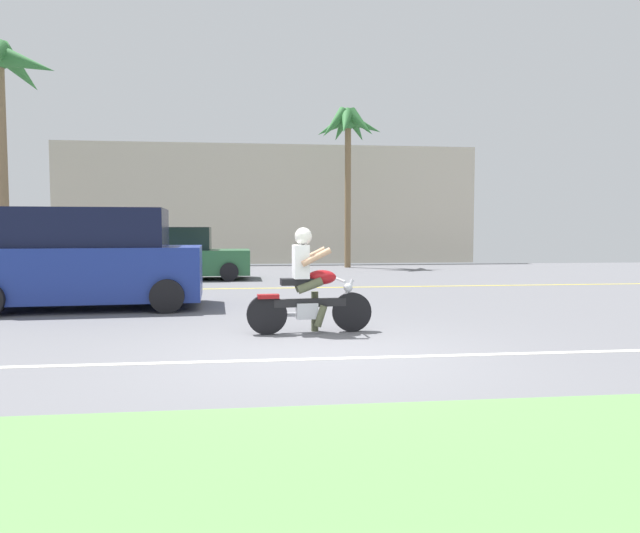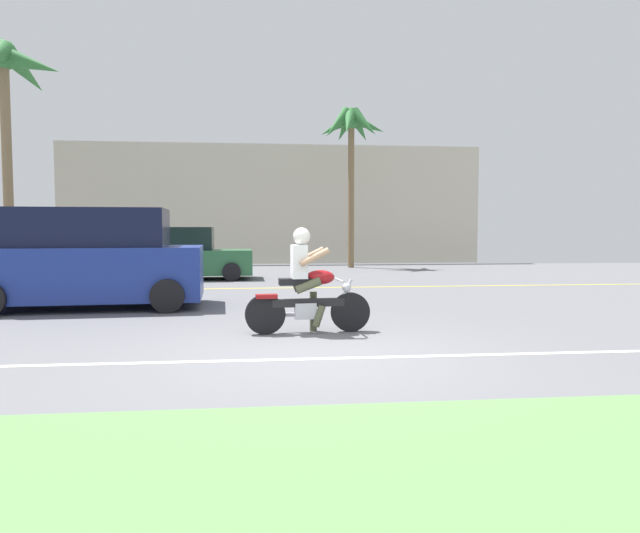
{
  "view_description": "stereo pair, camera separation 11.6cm",
  "coord_description": "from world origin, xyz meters",
  "px_view_note": "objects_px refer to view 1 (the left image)",
  "views": [
    {
      "loc": [
        -0.86,
        -7.07,
        1.58
      ],
      "look_at": [
        0.44,
        3.92,
        0.86
      ],
      "focal_mm": 32.58,
      "sensor_mm": 36.0,
      "label": 1
    },
    {
      "loc": [
        -0.74,
        -7.09,
        1.58
      ],
      "look_at": [
        0.44,
        3.92,
        0.86
      ],
      "focal_mm": 32.58,
      "sensor_mm": 36.0,
      "label": 2
    }
  ],
  "objects_px": {
    "motorcyclist": "(309,289)",
    "suv_nearby": "(87,260)",
    "parked_car_1": "(174,255)",
    "motorcyclist_distant": "(5,269)",
    "palm_tree_0": "(348,133)"
  },
  "relations": [
    {
      "from": "motorcyclist",
      "to": "suv_nearby",
      "type": "relative_size",
      "value": 0.42
    },
    {
      "from": "parked_car_1",
      "to": "suv_nearby",
      "type": "bearing_deg",
      "value": -97.42
    },
    {
      "from": "motorcyclist",
      "to": "parked_car_1",
      "type": "distance_m",
      "value": 10.21
    },
    {
      "from": "suv_nearby",
      "to": "motorcyclist_distant",
      "type": "xyz_separation_m",
      "value": [
        -2.93,
        3.44,
        -0.39
      ]
    },
    {
      "from": "motorcyclist_distant",
      "to": "motorcyclist",
      "type": "bearing_deg",
      "value": -43.59
    },
    {
      "from": "suv_nearby",
      "to": "motorcyclist_distant",
      "type": "bearing_deg",
      "value": 130.38
    },
    {
      "from": "motorcyclist",
      "to": "palm_tree_0",
      "type": "xyz_separation_m",
      "value": [
        3.01,
        14.6,
        4.74
      ]
    },
    {
      "from": "motorcyclist",
      "to": "palm_tree_0",
      "type": "height_order",
      "value": "palm_tree_0"
    },
    {
      "from": "parked_car_1",
      "to": "palm_tree_0",
      "type": "relative_size",
      "value": 0.7
    },
    {
      "from": "motorcyclist",
      "to": "palm_tree_0",
      "type": "relative_size",
      "value": 0.3
    },
    {
      "from": "motorcyclist",
      "to": "motorcyclist_distant",
      "type": "bearing_deg",
      "value": 136.41
    },
    {
      "from": "motorcyclist_distant",
      "to": "palm_tree_0",
      "type": "bearing_deg",
      "value": 38.33
    },
    {
      "from": "parked_car_1",
      "to": "palm_tree_0",
      "type": "height_order",
      "value": "palm_tree_0"
    },
    {
      "from": "motorcyclist",
      "to": "parked_car_1",
      "type": "bearing_deg",
      "value": 108.51
    },
    {
      "from": "motorcyclist",
      "to": "motorcyclist_distant",
      "type": "xyz_separation_m",
      "value": [
        -7.01,
        6.67,
        -0.1
      ]
    }
  ]
}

